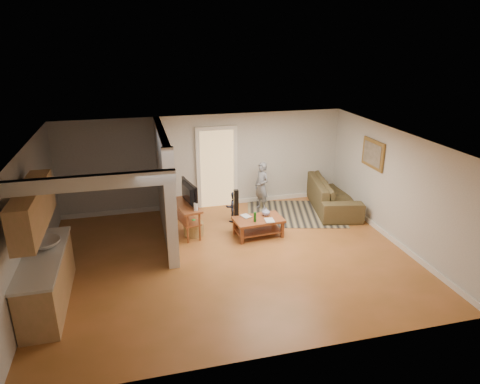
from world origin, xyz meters
name	(u,v)px	position (x,y,z in m)	size (l,w,h in m)	color
ground	(231,258)	(0.00, 0.00, 0.00)	(7.50, 7.50, 0.00)	brown
room_shell	(175,190)	(-1.07, 0.43, 1.46)	(7.54, 6.02, 2.52)	#B1AFAA
area_rug	(295,213)	(2.16, 1.88, 0.01)	(2.47, 1.80, 0.01)	black
sofa	(330,206)	(3.30, 2.17, 0.00)	(2.65, 1.03, 0.77)	#473D23
coffee_table	(259,222)	(0.86, 0.88, 0.34)	(1.17, 0.75, 0.66)	brown
tv_console	(186,207)	(-0.74, 1.42, 0.66)	(0.67, 1.22, 1.00)	brown
speaker_left	(236,211)	(0.40, 1.20, 0.53)	(0.11, 0.11, 1.06)	black
speaker_right	(170,193)	(-1.00, 2.70, 0.57)	(0.11, 0.11, 1.14)	black
toy_basket	(194,228)	(-0.60, 1.29, 0.17)	(0.47, 0.47, 0.42)	olive
child	(261,209)	(1.38, 2.39, 0.00)	(0.48, 0.31, 1.31)	gray
toddler	(233,221)	(0.47, 1.80, 0.00)	(0.38, 0.30, 0.79)	#202843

